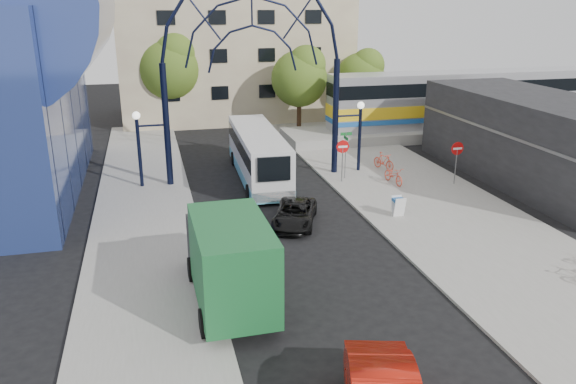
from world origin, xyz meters
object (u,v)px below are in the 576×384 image
object	(u,v)px
train_car	(481,98)
tree_north_a	(301,75)
city_bus	(258,154)
green_truck	(228,259)
bike_near_b	(384,161)
stop_sign	(343,150)
tree_north_c	(362,74)
gateway_arch	(252,32)
street_name_sign	(346,145)
sandwich_board	(398,204)
black_suv	(295,214)
tree_north_b	(170,65)
bike_near_a	(394,175)
do_not_enter_sign	(457,153)

from	to	relation	value
train_car	tree_north_a	bearing A→B (deg)	164.20
train_car	city_bus	world-z (taller)	train_car
green_truck	bike_near_b	world-z (taller)	green_truck
city_bus	stop_sign	bearing A→B (deg)	-24.07
stop_sign	tree_north_c	size ratio (longest dim) A/B	0.38
gateway_arch	bike_near_b	distance (m)	11.39
green_truck	train_car	bearing A→B (deg)	42.26
street_name_sign	tree_north_c	world-z (taller)	tree_north_c
train_car	green_truck	xyz separation A→B (m)	(-23.65, -22.04, -1.25)
sandwich_board	tree_north_c	xyz separation A→B (m)	(6.52, 21.95, 3.53)
street_name_sign	tree_north_c	distance (m)	16.95
gateway_arch	tree_north_a	distance (m)	13.98
tree_north_a	stop_sign	bearing A→B (deg)	-95.42
gateway_arch	black_suv	bearing A→B (deg)	-86.49
tree_north_b	city_bus	distance (m)	16.64
sandwich_board	black_suv	distance (m)	5.16
tree_north_c	black_suv	world-z (taller)	tree_north_c
tree_north_a	tree_north_b	bearing A→B (deg)	158.20
stop_sign	tree_north_c	bearing A→B (deg)	65.31
gateway_arch	tree_north_c	distance (m)	18.95
black_suv	green_truck	bearing A→B (deg)	-100.92
sandwich_board	city_bus	world-z (taller)	city_bus
bike_near_a	sandwich_board	bearing A→B (deg)	-119.39
black_suv	bike_near_a	xyz separation A→B (m)	(7.12, 4.50, 0.06)
do_not_enter_sign	city_bus	bearing A→B (deg)	158.42
tree_north_c	city_bus	world-z (taller)	tree_north_c
bike_near_b	tree_north_b	bearing A→B (deg)	106.06
street_name_sign	city_bus	world-z (taller)	street_name_sign
gateway_arch	stop_sign	xyz separation A→B (m)	(4.80, -2.00, -6.56)
green_truck	stop_sign	bearing A→B (deg)	54.21
tree_north_c	bike_near_a	xyz separation A→B (m)	(-4.54, -17.02, -3.66)
tree_north_b	bike_near_a	xyz separation A→B (m)	(11.46, -19.02, -4.65)
gateway_arch	tree_north_b	world-z (taller)	gateway_arch
sandwich_board	bike_near_b	world-z (taller)	bike_near_b
do_not_enter_sign	bike_near_a	bearing A→B (deg)	165.06
black_suv	city_bus	bearing A→B (deg)	113.21
street_name_sign	sandwich_board	distance (m)	6.78
street_name_sign	sandwich_board	world-z (taller)	street_name_sign
bike_near_b	tree_north_c	bearing A→B (deg)	53.81
city_bus	do_not_enter_sign	bearing A→B (deg)	-19.33
tree_north_c	city_bus	distance (m)	18.32
stop_sign	black_suv	world-z (taller)	stop_sign
city_bus	black_suv	xyz separation A→B (m)	(0.22, -7.84, -0.96)
gateway_arch	do_not_enter_sign	bearing A→B (deg)	-19.99
street_name_sign	bike_near_a	bearing A→B (deg)	-35.34
train_car	tree_north_a	size ratio (longest dim) A/B	3.59
street_name_sign	stop_sign	bearing A→B (deg)	-123.64
do_not_enter_sign	tree_north_b	distance (m)	25.09
train_car	gateway_arch	bearing A→B (deg)	-158.20
tree_north_a	tree_north_c	xyz separation A→B (m)	(6.00, 2.00, -0.33)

